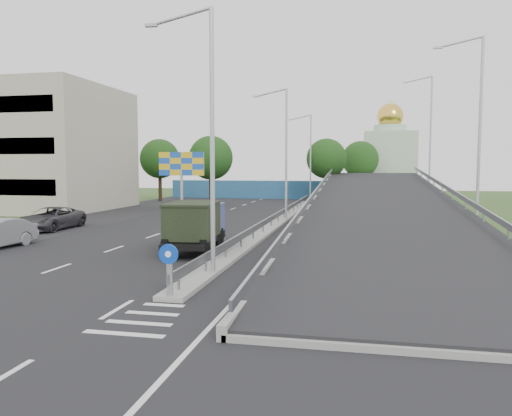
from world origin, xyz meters
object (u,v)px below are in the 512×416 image
(lamp_post_mid, at_px, (284,147))
(billboard, at_px, (181,167))
(sign_bollard, at_px, (169,270))
(lamp_post_far, at_px, (309,153))
(church, at_px, (389,159))
(parked_car_c, at_px, (51,219))
(dump_truck, at_px, (196,224))
(lamp_post_near, at_px, (207,127))

(lamp_post_mid, height_order, billboard, lamp_post_mid)
(sign_bollard, height_order, lamp_post_far, lamp_post_far)
(church, relative_size, parked_car_c, 2.52)
(dump_truck, bearing_deg, sign_bollard, -82.22)
(sign_bollard, xyz_separation_m, billboard, (-9.00, 25.83, 3.15))
(lamp_post_near, height_order, dump_truck, lamp_post_near)
(dump_truck, bearing_deg, lamp_post_mid, 75.25)
(sign_bollard, bearing_deg, church, 80.19)
(lamp_post_far, bearing_deg, lamp_post_near, -90.00)
(church, height_order, billboard, church)
(church, distance_m, dump_truck, 50.22)
(lamp_post_far, height_order, parked_car_c, lamp_post_far)
(lamp_post_mid, height_order, parked_car_c, lamp_post_mid)
(lamp_post_near, distance_m, billboard, 23.87)
(lamp_post_far, xyz_separation_m, parked_car_c, (-14.64, -28.44, -5.05))
(dump_truck, height_order, parked_car_c, dump_truck)
(lamp_post_mid, bearing_deg, church, 73.78)
(lamp_post_far, bearing_deg, billboard, -116.84)
(lamp_post_far, relative_size, church, 0.73)
(lamp_post_mid, distance_m, parked_car_c, 17.64)
(sign_bollard, relative_size, lamp_post_far, 0.17)
(sign_bollard, bearing_deg, lamp_post_mid, 89.74)
(lamp_post_near, distance_m, dump_truck, 7.38)
(billboard, bearing_deg, church, 59.30)
(lamp_post_far, xyz_separation_m, dump_truck, (-2.33, -34.56, -4.41))
(lamp_post_near, bearing_deg, sign_bollard, -91.64)
(lamp_post_far, xyz_separation_m, billboard, (-9.11, -18.00, -1.62))
(billboard, bearing_deg, lamp_post_near, -67.51)
(church, bearing_deg, lamp_post_near, -100.38)
(lamp_post_far, distance_m, dump_truck, 34.92)
(church, relative_size, dump_truck, 2.33)
(lamp_post_mid, xyz_separation_m, parked_car_c, (-14.64, -8.44, -5.05))
(lamp_post_mid, relative_size, parked_car_c, 1.84)
(sign_bollard, height_order, church, church)
(lamp_post_mid, height_order, dump_truck, lamp_post_mid)
(parked_car_c, bearing_deg, lamp_post_near, -39.45)
(dump_truck, xyz_separation_m, parked_car_c, (-12.32, 6.12, -0.64))
(lamp_post_mid, distance_m, dump_truck, 15.39)
(lamp_post_mid, relative_size, lamp_post_far, 1.00)
(parked_car_c, bearing_deg, lamp_post_mid, 28.80)
(lamp_post_near, xyz_separation_m, lamp_post_far, (0.00, 40.00, 0.00))
(church, relative_size, billboard, 2.51)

